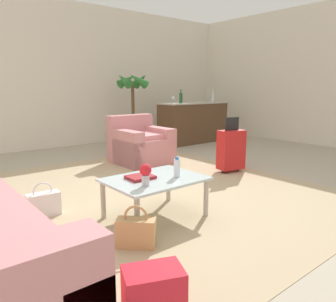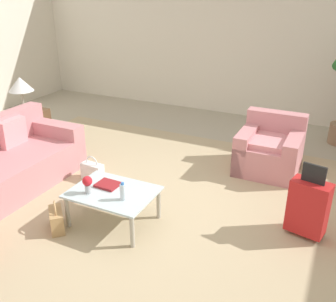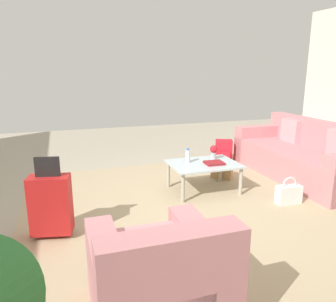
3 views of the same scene
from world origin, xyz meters
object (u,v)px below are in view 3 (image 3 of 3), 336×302
(coffee_table, at_px, (204,167))
(suitcase_red, at_px, (51,204))
(water_bottle, at_px, (188,156))
(coffee_table_book, at_px, (214,163))
(flower_vase, at_px, (214,151))
(handbag_white, at_px, (289,194))
(handbag_tan, at_px, (222,171))
(armchair, at_px, (159,284))
(backpack_red, at_px, (224,151))
(couch, at_px, (304,158))

(coffee_table, distance_m, suitcase_red, 2.12)
(water_bottle, relative_size, coffee_table_book, 0.81)
(coffee_table, xyz_separation_m, flower_vase, (-0.22, -0.15, 0.18))
(handbag_white, distance_m, handbag_tan, 1.20)
(armchair, distance_m, suitcase_red, 1.62)
(suitcase_red, xyz_separation_m, handbag_tan, (-2.50, -1.10, -0.23))
(coffee_table_book, xyz_separation_m, backpack_red, (-0.88, -1.37, -0.23))
(handbag_white, height_order, backpack_red, backpack_red)
(coffee_table_book, height_order, flower_vase, flower_vase)
(couch, height_order, handbag_white, couch)
(armchair, height_order, flower_vase, armchair)
(flower_vase, height_order, handbag_white, flower_vase)
(couch, relative_size, suitcase_red, 2.80)
(water_bottle, height_order, flower_vase, flower_vase)
(armchair, bearing_deg, flower_vase, -123.30)
(handbag_tan, bearing_deg, handbag_white, 107.13)
(armchair, bearing_deg, coffee_table, -120.99)
(water_bottle, xyz_separation_m, coffee_table_book, (-0.32, 0.18, -0.08))
(water_bottle, bearing_deg, couch, 180.00)
(handbag_white, relative_size, backpack_red, 0.89)
(armchair, distance_m, handbag_white, 2.58)
(flower_vase, bearing_deg, couch, 178.19)
(coffee_table_book, distance_m, flower_vase, 0.27)
(coffee_table_book, xyz_separation_m, handbag_white, (-0.73, 0.67, -0.29))
(armchair, bearing_deg, couch, -143.85)
(armchair, distance_m, flower_vase, 2.78)
(coffee_table, distance_m, coffee_table_book, 0.16)
(handbag_white, bearing_deg, armchair, 33.31)
(water_bottle, relative_size, flower_vase, 1.00)
(armchair, bearing_deg, water_bottle, -115.91)
(handbag_tan, bearing_deg, flower_vase, 41.56)
(flower_vase, distance_m, backpack_red, 1.42)
(coffee_table, xyz_separation_m, coffee_table_book, (-0.12, 0.08, 0.07))
(water_bottle, bearing_deg, handbag_white, 141.09)
(coffee_table, bearing_deg, armchair, 59.01)
(couch, height_order, coffee_table, couch)
(coffee_table, distance_m, handbag_tan, 0.68)
(water_bottle, height_order, coffee_table_book, water_bottle)
(couch, relative_size, backpack_red, 5.95)
(couch, xyz_separation_m, coffee_table_book, (1.68, 0.18, 0.12))
(couch, bearing_deg, suitcase_red, 11.89)
(couch, height_order, handbag_tan, couch)
(armchair, relative_size, coffee_table_book, 3.52)
(coffee_table_book, height_order, handbag_tan, coffee_table_book)
(couch, bearing_deg, water_bottle, -0.00)
(coffee_table, relative_size, backpack_red, 2.35)
(coffee_table, distance_m, water_bottle, 0.27)
(backpack_red, bearing_deg, suitcase_red, 33.60)
(flower_vase, xyz_separation_m, backpack_red, (-0.78, -1.14, -0.34))
(coffee_table, xyz_separation_m, backpack_red, (-1.00, -1.29, -0.16))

